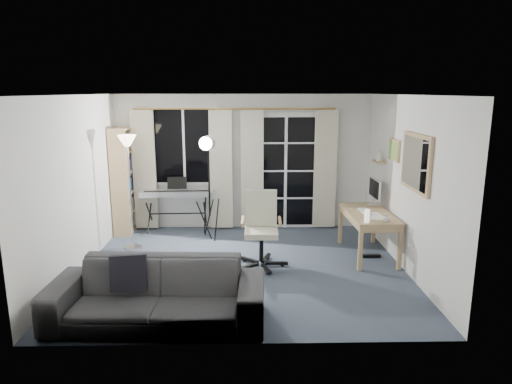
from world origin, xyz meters
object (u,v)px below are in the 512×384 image
at_px(sofa, 156,284).
at_px(desk, 369,218).
at_px(office_chair, 261,221).
at_px(torchiere_lamp, 128,158).
at_px(keyboard_piano, 177,194).
at_px(mug, 386,218).
at_px(bookshelf, 123,182).
at_px(studio_light, 207,155).
at_px(monitor, 375,189).

bearing_deg(sofa, desk, 38.12).
xyz_separation_m(office_chair, sofa, (-1.17, -1.72, -0.18)).
distance_m(torchiere_lamp, desk, 3.76).
xyz_separation_m(keyboard_piano, sofa, (0.25, -3.25, -0.24)).
bearing_deg(keyboard_piano, office_chair, -48.94).
xyz_separation_m(desk, mug, (0.10, -0.50, 0.14)).
relative_size(torchiere_lamp, desk, 1.41).
relative_size(torchiere_lamp, sofa, 0.78).
xyz_separation_m(bookshelf, desk, (4.00, -1.37, -0.29)).
bearing_deg(studio_light, office_chair, -36.99).
bearing_deg(monitor, sofa, -142.27).
height_order(torchiere_lamp, desk, torchiere_lamp).
xyz_separation_m(studio_light, desk, (2.46, -0.82, -0.84)).
xyz_separation_m(office_chair, mug, (1.72, -0.21, 0.10)).
height_order(studio_light, mug, studio_light).
distance_m(office_chair, mug, 1.74).
height_order(bookshelf, keyboard_piano, bookshelf).
bearing_deg(mug, monitor, 84.18).
bearing_deg(desk, torchiere_lamp, 172.08).
height_order(torchiere_lamp, mug, torchiere_lamp).
bearing_deg(desk, studio_light, 159.93).
xyz_separation_m(torchiere_lamp, desk, (3.64, -0.40, -0.86)).
distance_m(torchiere_lamp, mug, 3.91).
height_order(bookshelf, sofa, bookshelf).
relative_size(studio_light, desk, 1.40).
xyz_separation_m(torchiere_lamp, studio_light, (1.18, 0.42, -0.02)).
xyz_separation_m(bookshelf, studio_light, (1.54, -0.55, 0.55)).
height_order(keyboard_piano, desk, keyboard_piano).
bearing_deg(desk, monitor, 64.70).
bearing_deg(mug, sofa, -152.49).
relative_size(torchiere_lamp, studio_light, 1.01).
bearing_deg(desk, keyboard_piano, 156.25).
height_order(bookshelf, studio_light, bookshelf).
distance_m(torchiere_lamp, studio_light, 1.25).
relative_size(office_chair, desk, 0.84).
height_order(studio_light, monitor, studio_light).
bearing_deg(torchiere_lamp, sofa, -70.69).
bearing_deg(bookshelf, sofa, -71.31).
xyz_separation_m(studio_light, sofa, (-0.33, -2.83, -0.98)).
bearing_deg(torchiere_lamp, studio_light, 19.65).
distance_m(torchiere_lamp, monitor, 3.87).
distance_m(keyboard_piano, monitor, 3.35).
bearing_deg(sofa, studio_light, 85.70).
relative_size(keyboard_piano, monitor, 2.61).
relative_size(keyboard_piano, desk, 0.99).
distance_m(studio_light, mug, 2.97).
distance_m(torchiere_lamp, office_chair, 2.29).
relative_size(studio_light, mug, 16.12).
xyz_separation_m(monitor, sofa, (-2.99, -2.46, -0.48)).
distance_m(bookshelf, keyboard_piano, 0.98).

